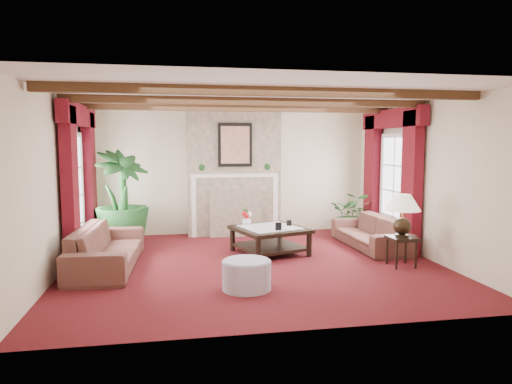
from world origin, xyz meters
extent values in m
plane|color=#480D11|center=(0.00, 0.00, 0.00)|extent=(6.00, 6.00, 0.00)
plane|color=white|center=(0.00, 0.00, 2.70)|extent=(6.00, 6.00, 0.00)
cube|color=beige|center=(0.00, 2.75, 1.35)|extent=(6.00, 0.02, 2.70)
cube|color=beige|center=(-3.00, 0.00, 1.35)|extent=(0.02, 5.50, 2.70)
cube|color=beige|center=(3.00, 0.00, 1.35)|extent=(0.02, 5.50, 2.70)
imported|color=#3E1021|center=(-2.34, 0.18, 0.44)|extent=(2.33, 0.87, 0.89)
imported|color=#3E1021|center=(2.39, 0.82, 0.40)|extent=(2.06, 0.69, 0.80)
imported|color=black|center=(-2.28, 1.77, 0.52)|extent=(2.90, 2.90, 1.04)
imported|color=black|center=(2.46, 1.90, 0.37)|extent=(1.65, 1.67, 0.74)
cylinder|color=#AAA3B9|center=(-0.32, -1.27, 0.20)|extent=(0.67, 0.67, 0.39)
imported|color=silver|center=(0.03, 0.99, 0.56)|extent=(0.21, 0.22, 0.17)
imported|color=black|center=(0.61, 0.37, 0.63)|extent=(0.26, 0.23, 0.32)
camera|label=1|loc=(-1.25, -7.24, 1.96)|focal=32.00mm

